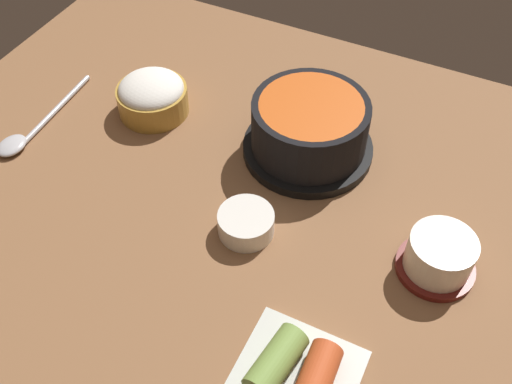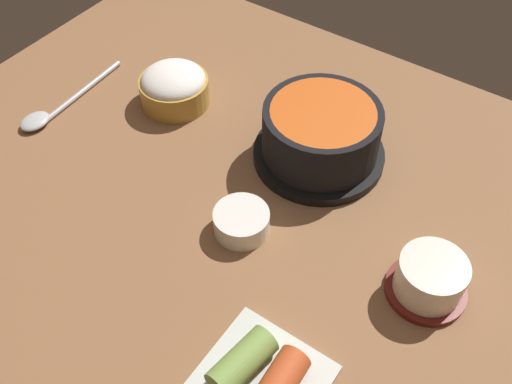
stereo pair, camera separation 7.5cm
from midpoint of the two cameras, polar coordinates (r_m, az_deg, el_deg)
dining_table at (r=79.72cm, az=-3.35°, el=-0.60°), size 100.00×76.00×2.00cm
stone_pot at (r=81.09cm, az=2.51°, el=5.93°), size 18.22×18.22×8.60cm
rice_bowl at (r=90.53cm, az=-12.33°, el=8.94°), size 10.48×10.48×5.97cm
tea_cup_with_saucer at (r=71.33cm, az=14.37°, el=-6.16°), size 9.41×9.41×5.43cm
banchan_cup_center at (r=73.56cm, az=-3.88°, el=-3.12°), size 7.08×7.08×3.07cm
kimchi_plate at (r=63.11cm, az=0.25°, el=-17.40°), size 12.42×12.42×4.43cm
spoon at (r=93.42cm, az=-23.31°, el=5.10°), size 3.60×20.04×1.35cm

